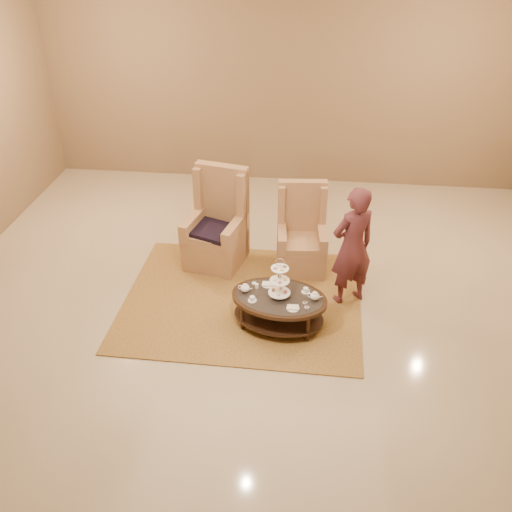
# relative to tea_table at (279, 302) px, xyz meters

# --- Properties ---
(ground) EXTENTS (8.00, 8.00, 0.00)m
(ground) POSITION_rel_tea_table_xyz_m (-0.29, 0.14, -0.34)
(ground) COLOR #BDAC8D
(ground) RESTS_ON ground
(ceiling) EXTENTS (8.00, 8.00, 0.02)m
(ceiling) POSITION_rel_tea_table_xyz_m (-0.29, 0.14, -0.34)
(ceiling) COLOR white
(ceiling) RESTS_ON ground
(wall_back) EXTENTS (8.00, 0.04, 3.50)m
(wall_back) POSITION_rel_tea_table_xyz_m (-0.29, 4.14, 1.41)
(wall_back) COLOR olive
(wall_back) RESTS_ON ground
(rug) EXTENTS (2.93, 2.46, 0.02)m
(rug) POSITION_rel_tea_table_xyz_m (-0.48, 0.43, -0.33)
(rug) COLOR #A7853B
(rug) RESTS_ON ground
(tea_table) EXTENTS (1.21, 0.93, 0.93)m
(tea_table) POSITION_rel_tea_table_xyz_m (0.00, 0.00, 0.00)
(tea_table) COLOR black
(tea_table) RESTS_ON ground
(armchair_left) EXTENTS (0.86, 0.88, 1.33)m
(armchair_left) POSITION_rel_tea_table_xyz_m (-0.94, 1.34, 0.11)
(armchair_left) COLOR #B18053
(armchair_left) RESTS_ON ground
(armchair_right) EXTENTS (0.69, 0.71, 1.17)m
(armchair_right) POSITION_rel_tea_table_xyz_m (0.19, 1.32, 0.06)
(armchair_right) COLOR #B18053
(armchair_right) RESTS_ON ground
(person) EXTENTS (0.67, 0.60, 1.54)m
(person) POSITION_rel_tea_table_xyz_m (0.81, 0.60, 0.43)
(person) COLOR #542428
(person) RESTS_ON ground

